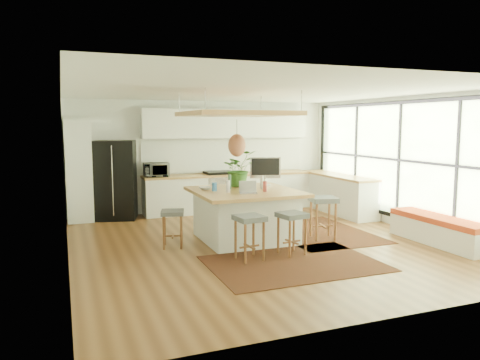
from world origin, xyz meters
name	(u,v)px	position (x,y,z in m)	size (l,w,h in m)	color
floor	(260,243)	(0.00, 0.00, 0.00)	(7.00, 7.00, 0.00)	brown
ceiling	(261,91)	(0.00, 0.00, 2.70)	(7.00, 7.00, 0.00)	white
wall_back	(204,156)	(0.00, 3.50, 1.35)	(6.50, 6.50, 0.00)	white
wall_front	(393,198)	(0.00, -3.50, 1.35)	(6.50, 6.50, 0.00)	white
wall_left	(65,176)	(-3.25, 0.00, 1.35)	(7.00, 7.00, 0.00)	white
wall_right	(408,163)	(3.25, 0.00, 1.35)	(7.00, 7.00, 0.00)	white
window_wall	(407,161)	(3.22, 0.00, 1.40)	(0.10, 6.20, 2.60)	black
pantry	(79,171)	(-2.95, 3.18, 1.12)	(0.55, 0.60, 2.25)	white
back_counter_base	(229,193)	(0.55, 3.18, 0.44)	(4.20, 0.60, 0.88)	white
back_counter_top	(229,175)	(0.55, 3.18, 0.90)	(4.24, 0.64, 0.05)	#A8743B
backsplash	(225,156)	(0.55, 3.48, 1.35)	(4.20, 0.02, 0.80)	white
upper_cabinets	(227,124)	(0.55, 3.32, 2.15)	(4.20, 0.34, 0.70)	white
range	(220,191)	(0.30, 3.18, 0.50)	(0.76, 0.62, 1.00)	#A5A5AA
right_counter_base	(338,194)	(2.93, 2.00, 0.44)	(0.60, 2.50, 0.88)	white
right_counter_top	(338,176)	(2.93, 2.00, 0.90)	(0.64, 2.54, 0.05)	#A8743B
window_bench	(438,230)	(2.95, -1.20, 0.25)	(0.52, 2.00, 0.50)	white
ceiling_panel	(237,129)	(-0.30, 0.40, 2.05)	(1.86, 1.86, 0.80)	#A8743B
rug_near	(294,263)	(-0.02, -1.33, 0.01)	(2.60, 1.80, 0.01)	black
rug_right	(317,232)	(1.40, 0.36, 0.01)	(1.80, 2.60, 0.01)	black
fridge	(115,178)	(-2.18, 3.15, 0.93)	(0.88, 0.69, 1.78)	black
island	(245,215)	(-0.16, 0.33, 0.47)	(1.85, 1.85, 0.93)	#A8743B
stool_near_left	(249,238)	(-0.59, -0.91, 0.35)	(0.42, 0.42, 0.72)	#4B5053
stool_near_right	(292,234)	(0.18, -0.87, 0.35)	(0.42, 0.42, 0.70)	#4B5053
stool_right_front	(323,220)	(1.21, -0.13, 0.35)	(0.47, 0.47, 0.79)	#4B5053
stool_right_back	(288,211)	(1.03, 0.91, 0.35)	(0.39, 0.39, 0.65)	#4B5053
stool_left_side	(173,227)	(-1.53, 0.30, 0.35)	(0.39, 0.39, 0.65)	#4B5053
laptop	(248,187)	(-0.27, -0.08, 1.05)	(0.31, 0.33, 0.23)	#A5A5AA
monitor	(265,172)	(0.45, 0.80, 1.19)	(0.62, 0.22, 0.57)	#A5A5AA
microwave	(156,168)	(-1.25, 3.16, 1.12)	(0.58, 0.32, 0.39)	#A5A5AA
island_plant	(238,172)	(-0.08, 0.89, 1.20)	(0.63, 0.70, 0.54)	#1E4C19
island_bowl	(205,188)	(-0.84, 0.65, 0.96)	(0.22, 0.22, 0.05)	silver
island_bottle_0	(215,186)	(-0.71, 0.43, 1.03)	(0.07, 0.07, 0.19)	#367AD8
island_bottle_1	(227,187)	(-0.56, 0.18, 1.03)	(0.07, 0.07, 0.19)	white
island_bottle_2	(264,186)	(0.09, 0.03, 1.03)	(0.07, 0.07, 0.19)	#A53C37
island_bottle_3	(261,184)	(0.19, 0.38, 1.03)	(0.07, 0.07, 0.19)	silver
island_bottle_4	(230,184)	(-0.36, 0.58, 1.03)	(0.07, 0.07, 0.19)	#416D51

